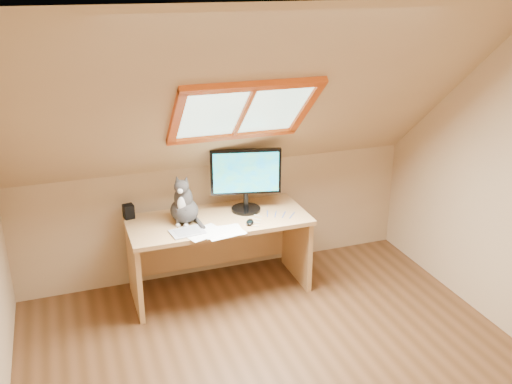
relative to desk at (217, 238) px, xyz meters
name	(u,v)px	position (x,y,z in m)	size (l,w,h in m)	color
room_shell	(309,191)	(0.11, -1.54, 0.97)	(3.52, 3.52, 2.41)	tan
desk	(217,238)	(0.00, 0.00, 0.00)	(1.47, 0.64, 0.67)	tan
monitor	(246,176)	(0.26, 0.01, 0.52)	(0.58, 0.25, 0.54)	black
cat	(184,205)	(-0.27, -0.04, 0.36)	(0.31, 0.34, 0.41)	#3D3836
desk_speaker	(129,211)	(-0.68, 0.19, 0.27)	(0.08, 0.08, 0.12)	black
graphics_tablet	(187,232)	(-0.30, -0.25, 0.22)	(0.25, 0.18, 0.01)	#B2B2B7
mouse	(250,222)	(0.21, -0.26, 0.23)	(0.06, 0.11, 0.03)	black
papers	(216,233)	(-0.09, -0.32, 0.21)	(0.35, 0.30, 0.01)	white
cables	(270,217)	(0.40, -0.18, 0.22)	(0.51, 0.26, 0.01)	silver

